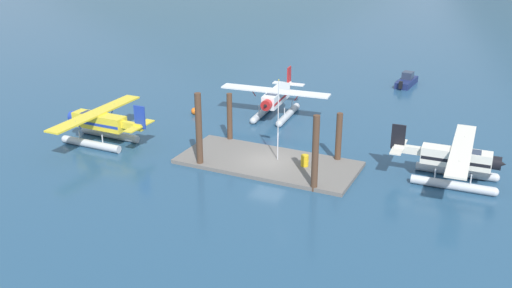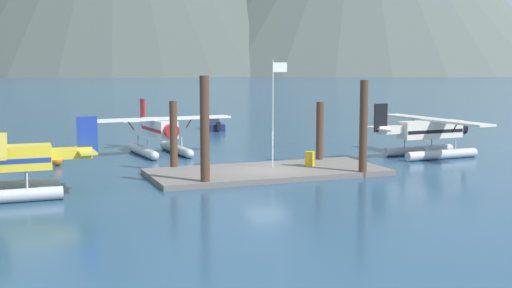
{
  "view_description": "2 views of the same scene",
  "coord_description": "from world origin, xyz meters",
  "px_view_note": "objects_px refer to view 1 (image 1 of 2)",
  "views": [
    {
      "loc": [
        16.78,
        -37.91,
        18.16
      ],
      "look_at": [
        -1.25,
        0.5,
        1.3
      ],
      "focal_mm": 41.08,
      "sensor_mm": 36.0,
      "label": 1
    },
    {
      "loc": [
        -14.07,
        -34.59,
        6.3
      ],
      "look_at": [
        0.37,
        2.79,
        1.47
      ],
      "focal_mm": 45.17,
      "sensor_mm": 36.0,
      "label": 2
    }
  ],
  "objects_px": {
    "flagpole": "(280,111)",
    "seaplane_yellow_port_aft": "(100,125)",
    "seaplane_cream_stbd_fwd": "(456,162)",
    "fuel_drum": "(305,161)",
    "seaplane_white_bow_left": "(276,101)",
    "mooring_buoy": "(195,111)",
    "boat_navy_open_north": "(407,81)"
  },
  "relations": [
    {
      "from": "flagpole",
      "to": "fuel_drum",
      "type": "height_order",
      "value": "flagpole"
    },
    {
      "from": "fuel_drum",
      "to": "seaplane_white_bow_left",
      "type": "relative_size",
      "value": 0.08
    },
    {
      "from": "mooring_buoy",
      "to": "seaplane_cream_stbd_fwd",
      "type": "distance_m",
      "value": 25.3
    },
    {
      "from": "fuel_drum",
      "to": "boat_navy_open_north",
      "type": "height_order",
      "value": "boat_navy_open_north"
    },
    {
      "from": "boat_navy_open_north",
      "to": "flagpole",
      "type": "bearing_deg",
      "value": -99.4
    },
    {
      "from": "seaplane_yellow_port_aft",
      "to": "fuel_drum",
      "type": "bearing_deg",
      "value": 6.86
    },
    {
      "from": "seaplane_yellow_port_aft",
      "to": "mooring_buoy",
      "type": "bearing_deg",
      "value": 71.13
    },
    {
      "from": "seaplane_yellow_port_aft",
      "to": "seaplane_cream_stbd_fwd",
      "type": "height_order",
      "value": "same"
    },
    {
      "from": "seaplane_white_bow_left",
      "to": "mooring_buoy",
      "type": "bearing_deg",
      "value": -159.19
    },
    {
      "from": "fuel_drum",
      "to": "boat_navy_open_north",
      "type": "bearing_deg",
      "value": 85.37
    },
    {
      "from": "seaplane_cream_stbd_fwd",
      "to": "seaplane_white_bow_left",
      "type": "bearing_deg",
      "value": 155.41
    },
    {
      "from": "flagpole",
      "to": "seaplane_white_bow_left",
      "type": "height_order",
      "value": "flagpole"
    },
    {
      "from": "mooring_buoy",
      "to": "seaplane_white_bow_left",
      "type": "height_order",
      "value": "seaplane_white_bow_left"
    },
    {
      "from": "seaplane_cream_stbd_fwd",
      "to": "flagpole",
      "type": "bearing_deg",
      "value": -170.24
    },
    {
      "from": "seaplane_yellow_port_aft",
      "to": "seaplane_cream_stbd_fwd",
      "type": "xyz_separation_m",
      "value": [
        28.07,
        4.57,
        0.0
      ]
    },
    {
      "from": "seaplane_yellow_port_aft",
      "to": "boat_navy_open_north",
      "type": "distance_m",
      "value": 34.93
    },
    {
      "from": "seaplane_white_bow_left",
      "to": "fuel_drum",
      "type": "bearing_deg",
      "value": -56.54
    },
    {
      "from": "mooring_buoy",
      "to": "boat_navy_open_north",
      "type": "bearing_deg",
      "value": 49.34
    },
    {
      "from": "mooring_buoy",
      "to": "seaplane_white_bow_left",
      "type": "relative_size",
      "value": 0.06
    },
    {
      "from": "mooring_buoy",
      "to": "seaplane_cream_stbd_fwd",
      "type": "height_order",
      "value": "seaplane_cream_stbd_fwd"
    },
    {
      "from": "mooring_buoy",
      "to": "seaplane_white_bow_left",
      "type": "bearing_deg",
      "value": 20.81
    },
    {
      "from": "seaplane_cream_stbd_fwd",
      "to": "boat_navy_open_north",
      "type": "height_order",
      "value": "seaplane_cream_stbd_fwd"
    },
    {
      "from": "fuel_drum",
      "to": "seaplane_white_bow_left",
      "type": "bearing_deg",
      "value": 123.46
    },
    {
      "from": "flagpole",
      "to": "boat_navy_open_north",
      "type": "distance_m",
      "value": 27.07
    },
    {
      "from": "flagpole",
      "to": "seaplane_yellow_port_aft",
      "type": "xyz_separation_m",
      "value": [
        -15.32,
        -2.38,
        -2.69
      ]
    },
    {
      "from": "seaplane_white_bow_left",
      "to": "seaplane_yellow_port_aft",
      "type": "height_order",
      "value": "same"
    },
    {
      "from": "flagpole",
      "to": "mooring_buoy",
      "type": "distance_m",
      "value": 14.61
    },
    {
      "from": "flagpole",
      "to": "fuel_drum",
      "type": "bearing_deg",
      "value": -6.98
    },
    {
      "from": "flagpole",
      "to": "seaplane_cream_stbd_fwd",
      "type": "height_order",
      "value": "flagpole"
    },
    {
      "from": "fuel_drum",
      "to": "seaplane_cream_stbd_fwd",
      "type": "distance_m",
      "value": 10.85
    },
    {
      "from": "seaplane_yellow_port_aft",
      "to": "seaplane_cream_stbd_fwd",
      "type": "distance_m",
      "value": 28.44
    },
    {
      "from": "seaplane_cream_stbd_fwd",
      "to": "mooring_buoy",
      "type": "bearing_deg",
      "value": 168.1
    }
  ]
}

